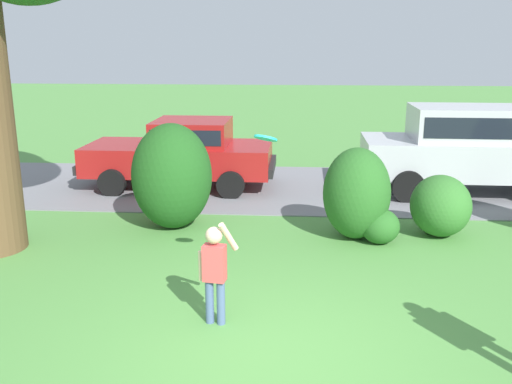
% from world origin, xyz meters
% --- Properties ---
extents(ground_plane, '(80.00, 80.00, 0.00)m').
position_xyz_m(ground_plane, '(0.00, 0.00, 0.00)').
color(ground_plane, '#518E42').
extents(driveway_strip, '(28.00, 4.40, 0.02)m').
position_xyz_m(driveway_strip, '(0.00, 7.23, 0.01)').
color(driveway_strip, slate).
rests_on(driveway_strip, ground).
extents(shrub_near_tree, '(1.43, 1.46, 1.89)m').
position_xyz_m(shrub_near_tree, '(-1.95, 4.29, 0.87)').
color(shrub_near_tree, '#1E511C').
rests_on(shrub_near_tree, ground).
extents(shrub_centre_left, '(1.28, 1.29, 1.56)m').
position_xyz_m(shrub_centre_left, '(1.32, 3.90, 0.73)').
color(shrub_centre_left, '#286023').
rests_on(shrub_centre_left, ground).
extents(shrub_centre, '(1.02, 1.19, 1.06)m').
position_xyz_m(shrub_centre, '(2.75, 4.15, 0.53)').
color(shrub_centre, '#33702B').
rests_on(shrub_centre, ground).
extents(parked_sedan, '(4.40, 2.11, 1.56)m').
position_xyz_m(parked_sedan, '(-2.35, 7.18, 0.85)').
color(parked_sedan, maroon).
rests_on(parked_sedan, ground).
extents(parked_suv, '(4.72, 2.14, 1.92)m').
position_xyz_m(parked_suv, '(4.00, 7.13, 1.08)').
color(parked_suv, silver).
rests_on(parked_suv, ground).
extents(child_thrower, '(0.47, 0.23, 1.29)m').
position_xyz_m(child_thrower, '(-0.67, 0.70, 0.72)').
color(child_thrower, '#4C608C').
rests_on(child_thrower, ground).
extents(frisbee, '(0.29, 0.27, 0.16)m').
position_xyz_m(frisbee, '(-0.11, 1.20, 2.16)').
color(frisbee, '#1EB7B2').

